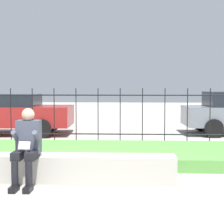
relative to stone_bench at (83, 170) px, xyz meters
The scene contains 6 objects.
ground_plane 0.29m from the stone_bench, ahead, with size 60.00×60.00×0.00m, color #A8A399.
stone_bench is the anchor object (origin of this frame).
person_seated_reader 1.04m from the stone_bench, 162.85° to the right, with size 0.42×0.73×1.26m.
grass_berm 1.95m from the stone_bench, 83.89° to the left, with size 9.22×2.48×0.25m.
iron_fence 3.95m from the stone_bench, 86.95° to the left, with size 7.22×0.03×1.56m.
car_parked_left 6.94m from the stone_bench, 118.82° to the left, with size 4.28×2.11×1.34m.
Camera 1 is at (0.59, -6.19, 1.63)m, focal length 60.00 mm.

